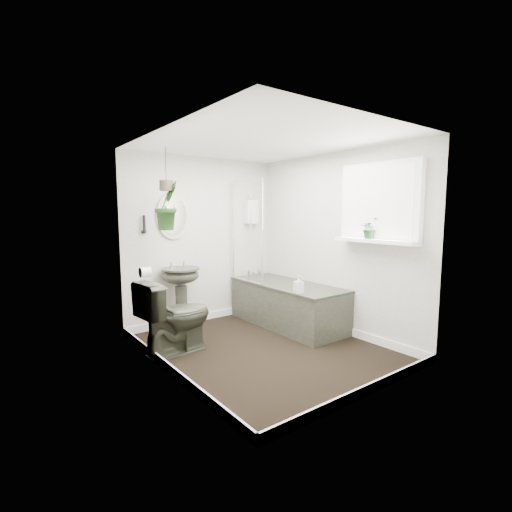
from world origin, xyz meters
TOP-DOWN VIEW (x-y plane):
  - floor at (0.00, 0.00)m, footprint 2.30×2.80m
  - ceiling at (0.00, 0.00)m, footprint 2.30×2.80m
  - wall_back at (0.00, 1.41)m, footprint 2.30×0.02m
  - wall_front at (0.00, -1.41)m, footprint 2.30×0.02m
  - wall_left at (-1.16, 0.00)m, footprint 0.02×2.80m
  - wall_right at (1.16, 0.00)m, footprint 0.02×2.80m
  - skirting at (0.00, 0.00)m, footprint 2.30×2.80m
  - bathtub at (0.80, 0.50)m, footprint 0.72×1.72m
  - bath_screen at (0.47, 0.99)m, footprint 0.04×0.72m
  - shower_box at (0.80, 1.34)m, footprint 0.20×0.10m
  - oval_mirror at (-0.45, 1.37)m, footprint 0.46×0.03m
  - wall_sconce at (-0.85, 1.36)m, footprint 0.04×0.04m
  - toilet_roll_holder at (-1.10, 0.70)m, footprint 0.11×0.11m
  - window_recess at (1.09, -0.70)m, footprint 0.08×1.00m
  - window_sill at (1.02, -0.70)m, footprint 0.18×1.00m
  - window_blinds at (1.04, -0.70)m, footprint 0.01×0.86m
  - toilet at (-0.85, 0.49)m, footprint 0.86×0.56m
  - pedestal_sink at (-0.45, 1.19)m, footprint 0.49×0.42m
  - sill_plant at (1.02, -0.63)m, footprint 0.22×0.19m
  - hanging_plant at (-0.72, 0.95)m, footprint 0.41×0.41m
  - soap_bottle at (0.51, -0.03)m, footprint 0.11×0.11m
  - hanging_pot at (-0.72, 0.95)m, footprint 0.16×0.16m

SIDE VIEW (x-z plane):
  - floor at x=0.00m, z-range -0.02..0.00m
  - skirting at x=0.00m, z-range 0.00..0.10m
  - bathtub at x=0.80m, z-range 0.00..0.58m
  - toilet at x=-0.85m, z-range 0.00..0.83m
  - pedestal_sink at x=-0.45m, z-range 0.00..0.83m
  - soap_bottle at x=0.51m, z-range 0.58..0.79m
  - toilet_roll_holder at x=-1.10m, z-range 0.84..0.96m
  - wall_back at x=0.00m, z-range 0.00..2.30m
  - wall_front at x=0.00m, z-range 0.00..2.30m
  - wall_left at x=-1.16m, z-range 0.00..2.30m
  - wall_right at x=1.16m, z-range 0.00..2.30m
  - window_sill at x=1.02m, z-range 1.21..1.25m
  - bath_screen at x=0.47m, z-range 0.58..1.98m
  - sill_plant at x=1.02m, z-range 1.25..1.49m
  - wall_sconce at x=-0.85m, z-range 1.29..1.51m
  - oval_mirror at x=-0.45m, z-range 1.19..1.81m
  - shower_box at x=0.80m, z-range 1.38..1.73m
  - hanging_plant at x=-0.72m, z-range 1.34..1.92m
  - window_recess at x=1.09m, z-range 1.20..2.10m
  - window_blinds at x=1.04m, z-range 1.27..2.03m
  - hanging_pot at x=-0.72m, z-range 1.80..1.92m
  - ceiling at x=0.00m, z-range 2.30..2.32m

